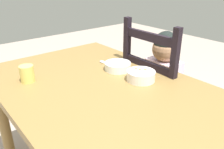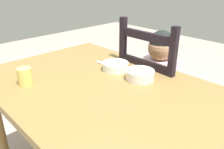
% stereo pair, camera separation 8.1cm
% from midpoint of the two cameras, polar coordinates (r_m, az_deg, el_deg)
% --- Properties ---
extents(dining_table, '(1.44, 0.91, 0.77)m').
position_cam_midpoint_polar(dining_table, '(1.23, 0.39, -7.61)').
color(dining_table, olive).
rests_on(dining_table, ground).
extents(dining_chair, '(0.42, 0.42, 1.05)m').
position_cam_midpoint_polar(dining_chair, '(1.67, 12.66, -6.23)').
color(dining_chair, black).
rests_on(dining_chair, ground).
extents(child_figure, '(0.32, 0.31, 0.97)m').
position_cam_midpoint_polar(child_figure, '(1.60, 13.10, -1.42)').
color(child_figure, silver).
rests_on(child_figure, ground).
extents(bowl_of_peas, '(0.16, 0.16, 0.05)m').
position_cam_midpoint_polar(bowl_of_peas, '(1.40, 3.08, 2.10)').
color(bowl_of_peas, white).
rests_on(bowl_of_peas, dining_table).
extents(bowl_of_carrots, '(0.15, 0.15, 0.06)m').
position_cam_midpoint_polar(bowl_of_carrots, '(1.27, 8.94, -0.23)').
color(bowl_of_carrots, white).
rests_on(bowl_of_carrots, dining_table).
extents(spoon, '(0.14, 0.03, 0.01)m').
position_cam_midpoint_polar(spoon, '(1.50, -0.37, 2.93)').
color(spoon, silver).
rests_on(spoon, dining_table).
extents(drinking_cup, '(0.07, 0.07, 0.09)m').
position_cam_midpoint_polar(drinking_cup, '(1.30, -18.52, 0.15)').
color(drinking_cup, '#E2CB60').
rests_on(drinking_cup, dining_table).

